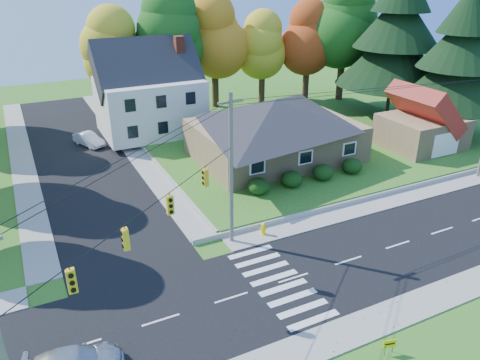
# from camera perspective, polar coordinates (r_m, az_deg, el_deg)

# --- Properties ---
(ground) EXTENTS (120.00, 120.00, 0.00)m
(ground) POSITION_cam_1_polar(r_m,az_deg,el_deg) (27.94, 6.52, -11.81)
(ground) COLOR #3D7923
(road_main) EXTENTS (90.00, 8.00, 0.02)m
(road_main) POSITION_cam_1_polar(r_m,az_deg,el_deg) (27.93, 6.53, -11.79)
(road_main) COLOR black
(road_main) RESTS_ON ground
(road_cross) EXTENTS (8.00, 44.00, 0.02)m
(road_cross) POSITION_cam_1_polar(r_m,az_deg,el_deg) (47.80, -19.10, 3.02)
(road_cross) COLOR black
(road_cross) RESTS_ON ground
(sidewalk_north) EXTENTS (90.00, 2.00, 0.08)m
(sidewalk_north) POSITION_cam_1_polar(r_m,az_deg,el_deg) (31.47, 1.62, -6.96)
(sidewalk_north) COLOR #9C9A90
(sidewalk_north) RESTS_ON ground
(sidewalk_south) EXTENTS (90.00, 2.00, 0.08)m
(sidewalk_south) POSITION_cam_1_polar(r_m,az_deg,el_deg) (24.86, 13.00, -17.67)
(sidewalk_south) COLOR #9C9A90
(sidewalk_south) RESTS_ON ground
(lawn) EXTENTS (30.00, 30.00, 0.50)m
(lawn) POSITION_cam_1_polar(r_m,az_deg,el_deg) (49.94, 6.26, 5.46)
(lawn) COLOR #3D7923
(lawn) RESTS_ON ground
(ranch_house) EXTENTS (14.60, 10.60, 5.40)m
(ranch_house) POSITION_cam_1_polar(r_m,az_deg,el_deg) (42.45, 4.30, 6.36)
(ranch_house) COLOR tan
(ranch_house) RESTS_ON lawn
(colonial_house) EXTENTS (10.40, 8.40, 9.60)m
(colonial_house) POSITION_cam_1_polar(r_m,az_deg,el_deg) (49.77, -10.95, 10.31)
(colonial_house) COLOR silver
(colonial_house) RESTS_ON lawn
(garage) EXTENTS (7.30, 6.30, 4.60)m
(garage) POSITION_cam_1_polar(r_m,az_deg,el_deg) (48.25, 21.39, 6.45)
(garage) COLOR tan
(garage) RESTS_ON lawn
(hedge_row) EXTENTS (10.70, 1.70, 1.27)m
(hedge_row) POSITION_cam_1_polar(r_m,az_deg,el_deg) (38.10, 8.25, 0.55)
(hedge_row) COLOR #163A10
(hedge_row) RESTS_ON lawn
(traffic_infrastructure) EXTENTS (38.10, 10.66, 10.00)m
(traffic_infrastructure) POSITION_cam_1_polar(r_m,az_deg,el_deg) (26.18, 5.20, -1.22)
(traffic_infrastructure) COLOR #666059
(traffic_infrastructure) RESTS_ON ground
(tree_lot_0) EXTENTS (6.72, 6.72, 12.51)m
(tree_lot_0) POSITION_cam_1_polar(r_m,az_deg,el_deg) (54.31, -15.26, 15.11)
(tree_lot_0) COLOR #3F2A19
(tree_lot_0) RESTS_ON lawn
(tree_lot_1) EXTENTS (7.84, 7.84, 14.60)m
(tree_lot_1) POSITION_cam_1_polar(r_m,az_deg,el_deg) (54.68, -8.78, 17.10)
(tree_lot_1) COLOR #3F2A19
(tree_lot_1) RESTS_ON lawn
(tree_lot_2) EXTENTS (7.28, 7.28, 13.56)m
(tree_lot_2) POSITION_cam_1_polar(r_m,az_deg,el_deg) (57.80, -3.16, 17.07)
(tree_lot_2) COLOR #3F2A19
(tree_lot_2) RESTS_ON lawn
(tree_lot_3) EXTENTS (6.16, 6.16, 11.47)m
(tree_lot_3) POSITION_cam_1_polar(r_m,az_deg,el_deg) (59.72, 2.77, 16.06)
(tree_lot_3) COLOR #3F2A19
(tree_lot_3) RESTS_ON lawn
(tree_lot_4) EXTENTS (6.72, 6.72, 12.51)m
(tree_lot_4) POSITION_cam_1_polar(r_m,az_deg,el_deg) (61.91, 8.33, 16.76)
(tree_lot_4) COLOR #3F2A19
(tree_lot_4) RESTS_ON lawn
(tree_lot_5) EXTENTS (8.40, 8.40, 15.64)m
(tree_lot_5) POSITION_cam_1_polar(r_m,az_deg,el_deg) (62.45, 12.73, 18.32)
(tree_lot_5) COLOR #3F2A19
(tree_lot_5) RESTS_ON lawn
(conifer_east_a) EXTENTS (12.80, 12.80, 16.96)m
(conifer_east_a) POSITION_cam_1_polar(r_m,az_deg,el_deg) (57.24, 18.59, 16.26)
(conifer_east_a) COLOR #3F2A19
(conifer_east_a) RESTS_ON lawn
(conifer_east_b) EXTENTS (11.20, 11.20, 14.84)m
(conifer_east_b) POSITION_cam_1_polar(r_m,az_deg,el_deg) (52.80, 25.32, 13.38)
(conifer_east_b) COLOR #3F2A19
(conifer_east_b) RESTS_ON lawn
(white_car) EXTENTS (2.75, 4.10, 1.28)m
(white_car) POSITION_cam_1_polar(r_m,az_deg,el_deg) (49.57, -17.96, 4.74)
(white_car) COLOR silver
(white_car) RESTS_ON road_cross
(fire_hydrant) EXTENTS (0.53, 0.41, 0.92)m
(fire_hydrant) POSITION_cam_1_polar(r_m,az_deg,el_deg) (31.56, 2.87, -6.04)
(fire_hydrant) COLOR yellow
(fire_hydrant) RESTS_ON ground
(yard_sign) EXTENTS (0.65, 0.19, 0.82)m
(yard_sign) POSITION_cam_1_polar(r_m,az_deg,el_deg) (23.97, 17.79, -18.50)
(yard_sign) COLOR black
(yard_sign) RESTS_ON ground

